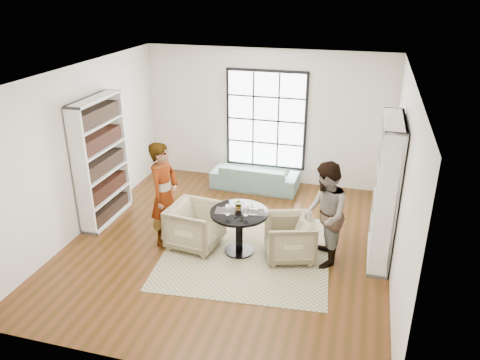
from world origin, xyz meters
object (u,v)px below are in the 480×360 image
(pedestal_table, at_px, (239,223))
(person_left, at_px, (164,194))
(person_right, at_px, (325,215))
(flower_centerpiece, at_px, (239,205))
(armchair_left, at_px, (196,226))
(armchair_right, at_px, (289,238))
(sofa, at_px, (255,177))
(wine_glass_left, at_px, (228,207))
(wine_glass_right, at_px, (246,207))

(pedestal_table, xyz_separation_m, person_left, (-1.34, 0.01, 0.37))
(person_right, relative_size, flower_centerpiece, 8.98)
(armchair_left, xyz_separation_m, armchair_right, (1.64, 0.06, -0.02))
(sofa, bearing_deg, wine_glass_left, 96.34)
(sofa, xyz_separation_m, person_right, (1.77, -2.60, 0.60))
(armchair_right, bearing_deg, person_right, 72.93)
(pedestal_table, bearing_deg, armchair_right, 5.16)
(sofa, xyz_separation_m, person_left, (-0.97, -2.66, 0.65))
(armchair_right, xyz_separation_m, flower_centerpiece, (-0.87, -0.02, 0.51))
(armchair_right, height_order, flower_centerpiece, flower_centerpiece)
(person_left, bearing_deg, armchair_left, -83.68)
(sofa, height_order, person_left, person_left)
(person_left, distance_m, person_right, 2.74)
(armchair_left, xyz_separation_m, flower_centerpiece, (0.77, 0.05, 0.49))
(flower_centerpiece, bearing_deg, wine_glass_left, -120.26)
(wine_glass_right, bearing_deg, armchair_left, 173.24)
(wine_glass_right, bearing_deg, pedestal_table, 144.81)
(person_left, distance_m, wine_glass_right, 1.49)
(pedestal_table, relative_size, person_right, 0.56)
(armchair_left, distance_m, person_right, 2.24)
(sofa, distance_m, wine_glass_left, 2.91)
(armchair_left, height_order, wine_glass_left, wine_glass_left)
(flower_centerpiece, bearing_deg, person_right, 0.62)
(person_right, bearing_deg, flower_centerpiece, -101.80)
(pedestal_table, distance_m, armchair_right, 0.87)
(armchair_right, distance_m, wine_glass_left, 1.17)
(person_right, distance_m, flower_centerpiece, 1.42)
(armchair_right, distance_m, person_left, 2.26)
(wine_glass_left, relative_size, wine_glass_right, 0.97)
(sofa, distance_m, flower_centerpiece, 2.70)
(sofa, xyz_separation_m, flower_centerpiece, (0.35, -2.61, 0.60))
(armchair_left, xyz_separation_m, wine_glass_left, (0.64, -0.17, 0.53))
(person_left, bearing_deg, armchair_right, -82.02)
(sofa, relative_size, person_right, 1.09)
(sofa, bearing_deg, armchair_right, 117.01)
(sofa, relative_size, armchair_left, 2.23)
(sofa, bearing_deg, person_left, 71.82)
(person_left, relative_size, wine_glass_left, 9.53)
(pedestal_table, xyz_separation_m, wine_glass_left, (-0.15, -0.16, 0.36))
(armchair_right, bearing_deg, person_left, -105.41)
(armchair_left, relative_size, wine_glass_left, 4.39)
(pedestal_table, height_order, wine_glass_left, wine_glass_left)
(person_right, bearing_deg, wine_glass_left, -93.70)
(person_right, height_order, wine_glass_left, person_right)
(person_left, distance_m, wine_glass_left, 1.20)
(wine_glass_right, bearing_deg, armchair_right, 13.80)
(sofa, distance_m, armchair_left, 2.69)
(armchair_right, distance_m, flower_centerpiece, 1.01)
(sofa, distance_m, person_left, 2.90)
(pedestal_table, height_order, armchair_right, pedestal_table)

